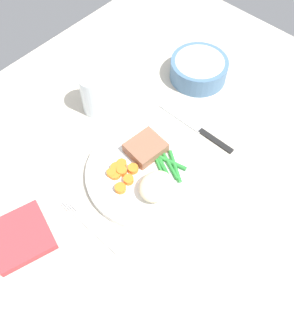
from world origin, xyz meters
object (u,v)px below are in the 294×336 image
salad_bowl (199,68)px  napkin (20,237)px  dinner_plate (147,173)px  meat_portion (144,147)px  fork (91,228)px  water_glass (95,96)px  knife (197,128)px

salad_bowl → napkin: salad_bowl is taller
dinner_plate → meat_portion: size_ratio=3.39×
fork → napkin: napkin is taller
fork → salad_bowl: bearing=14.6°
meat_portion → salad_bowl: 27.02cm
fork → salad_bowl: 47.34cm
dinner_plate → fork: dinner_plate is taller
water_glass → dinner_plate: bearing=-104.8°
dinner_plate → meat_portion: 5.67cm
dinner_plate → fork: size_ratio=1.54×
meat_portion → fork: size_ratio=0.45×
dinner_plate → napkin: size_ratio=2.35×
salad_bowl → water_glass: bearing=155.3°
fork → water_glass: 30.90cm
water_glass → napkin: bearing=-158.1°
dinner_plate → meat_portion: (3.45, 4.03, 2.01)cm
meat_portion → salad_bowl: salad_bowl is taller
dinner_plate → salad_bowl: (29.81, 9.98, 2.14)cm
knife → water_glass: size_ratio=2.00×
fork → meat_portion: bearing=14.3°
knife → water_glass: bearing=113.3°
water_glass → salad_bowl: water_glass is taller
knife → salad_bowl: size_ratio=1.46×
fork → knife: size_ratio=0.81×
meat_portion → water_glass: bearing=82.9°
salad_bowl → fork: bearing=-167.5°
dinner_plate → water_glass: bearing=75.2°
fork → knife: 33.07cm
salad_bowl → knife: bearing=-141.9°
knife → napkin: bearing=164.8°
meat_portion → knife: 14.21cm
knife → napkin: size_ratio=1.88×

